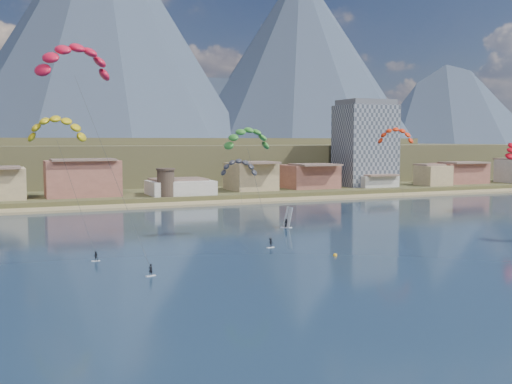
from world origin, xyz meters
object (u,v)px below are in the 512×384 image
Objects in this scene: kitesurfer_green at (248,136)px; windsurfer at (287,221)px; watchtower at (166,182)px; buoy at (335,255)px; apartment_tower at (365,144)px; kitesurfer_yellow at (57,125)px; kitesurfer_red at (74,56)px.

kitesurfer_green is 5.08× the size of windsurfer.
watchtower is 0.37× the size of kitesurfer_green.
watchtower is 93.92m from buoy.
kitesurfer_yellow is at bearing -144.43° from apartment_tower.
kitesurfer_green is (35.15, -0.69, -1.77)m from kitesurfer_yellow.
kitesurfer_green reaches higher than watchtower.
apartment_tower is 47.35× the size of buoy.
kitesurfer_red is 53.03× the size of buoy.
watchtower is at bearing 66.93° from kitesurfer_red.
kitesurfer_green is at bearing 20.37° from kitesurfer_red.
kitesurfer_red is at bearing -155.18° from windsurfer.
apartment_tower is at bearing 9.93° from watchtower.
kitesurfer_green is (-1.83, -70.35, 13.48)m from watchtower.
kitesurfer_yellow reaches higher than buoy.
windsurfer is at bearing 9.83° from kitesurfer_yellow.
apartment_tower is 1.25× the size of kitesurfer_yellow.
watchtower is 12.73× the size of buoy.
windsurfer is at bearing 24.82° from kitesurfer_red.
kitesurfer_red is 16.65m from kitesurfer_yellow.
kitesurfer_green is 24.22m from windsurfer.
apartment_tower reaches higher than kitesurfer_green.
apartment_tower is 0.89× the size of kitesurfer_red.
watchtower is 93.47m from kitesurfer_red.
apartment_tower is 117.54m from kitesurfer_green.
kitesurfer_red reaches higher than kitesurfer_yellow.
apartment_tower is 132.78m from buoy.
kitesurfer_green is at bearing -145.06° from windsurfer.
windsurfer is (48.06, 8.33, -20.17)m from kitesurfer_yellow.
kitesurfer_yellow is (-116.98, -83.66, 3.80)m from apartment_tower.
buoy is (-6.82, -32.28, -1.34)m from windsurfer.
watchtower is at bearing 100.24° from windsurfer.
watchtower is 80.33m from kitesurfer_yellow.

